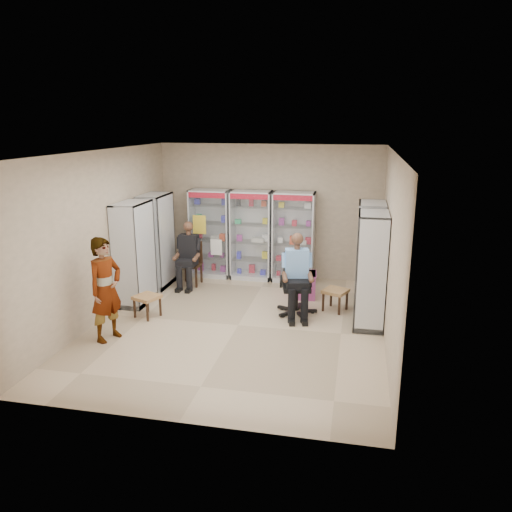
% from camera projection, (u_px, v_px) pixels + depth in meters
% --- Properties ---
extents(floor, '(6.00, 6.00, 0.00)m').
position_uv_depth(floor, '(238.00, 325.00, 8.79)').
color(floor, tan).
rests_on(floor, ground).
extents(room_shell, '(5.02, 6.02, 3.01)m').
position_uv_depth(room_shell, '(237.00, 215.00, 8.28)').
color(room_shell, '#C2AC90').
rests_on(room_shell, ground).
extents(cabinet_back_left, '(0.90, 0.50, 2.00)m').
position_uv_depth(cabinet_back_left, '(211.00, 233.00, 11.37)').
color(cabinet_back_left, '#ADAFB4').
rests_on(cabinet_back_left, floor).
extents(cabinet_back_mid, '(0.90, 0.50, 2.00)m').
position_uv_depth(cabinet_back_mid, '(251.00, 235.00, 11.18)').
color(cabinet_back_mid, silver).
rests_on(cabinet_back_mid, floor).
extents(cabinet_back_right, '(0.90, 0.50, 2.00)m').
position_uv_depth(cabinet_back_right, '(293.00, 237.00, 10.99)').
color(cabinet_back_right, '#B3B6BB').
rests_on(cabinet_back_right, floor).
extents(cabinet_right_far, '(0.90, 0.50, 2.00)m').
position_uv_depth(cabinet_right_far, '(370.00, 254.00, 9.61)').
color(cabinet_right_far, silver).
rests_on(cabinet_right_far, floor).
extents(cabinet_right_near, '(0.90, 0.50, 2.00)m').
position_uv_depth(cabinet_right_near, '(370.00, 270.00, 8.57)').
color(cabinet_right_near, silver).
rests_on(cabinet_right_near, floor).
extents(cabinet_left_far, '(0.90, 0.50, 2.00)m').
position_uv_depth(cabinet_left_far, '(156.00, 241.00, 10.67)').
color(cabinet_left_far, silver).
rests_on(cabinet_left_far, floor).
extents(cabinet_left_near, '(0.90, 0.50, 2.00)m').
position_uv_depth(cabinet_left_near, '(134.00, 254.00, 9.63)').
color(cabinet_left_near, silver).
rests_on(cabinet_left_near, floor).
extents(wooden_chair, '(0.42, 0.42, 0.94)m').
position_uv_depth(wooden_chair, '(191.00, 264.00, 10.86)').
color(wooden_chair, black).
rests_on(wooden_chair, floor).
extents(seated_customer, '(0.44, 0.60, 1.34)m').
position_uv_depth(seated_customer, '(190.00, 256.00, 10.76)').
color(seated_customer, black).
rests_on(seated_customer, floor).
extents(office_chair, '(0.75, 0.75, 1.14)m').
position_uv_depth(office_chair, '(297.00, 284.00, 9.19)').
color(office_chair, black).
rests_on(office_chair, floor).
extents(seated_shopkeeper, '(0.61, 0.76, 1.46)m').
position_uv_depth(seated_shopkeeper, '(296.00, 277.00, 9.10)').
color(seated_shopkeeper, '#73B8E3').
rests_on(seated_shopkeeper, floor).
extents(pink_trunk, '(0.57, 0.55, 0.51)m').
position_uv_depth(pink_trunk, '(302.00, 285.00, 10.16)').
color(pink_trunk, '#A3417E').
rests_on(pink_trunk, floor).
extents(tea_glass, '(0.07, 0.07, 0.09)m').
position_uv_depth(tea_glass, '(302.00, 271.00, 10.07)').
color(tea_glass, '#510E07').
rests_on(tea_glass, pink_trunk).
extents(woven_stool_a, '(0.54, 0.54, 0.41)m').
position_uv_depth(woven_stool_a, '(335.00, 300.00, 9.43)').
color(woven_stool_a, '#AE7649').
rests_on(woven_stool_a, floor).
extents(woven_stool_b, '(0.53, 0.53, 0.41)m').
position_uv_depth(woven_stool_b, '(147.00, 306.00, 9.13)').
color(woven_stool_b, olive).
rests_on(woven_stool_b, floor).
extents(standing_man, '(0.60, 0.73, 1.72)m').
position_uv_depth(standing_man, '(106.00, 289.00, 8.03)').
color(standing_man, gray).
rests_on(standing_man, floor).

